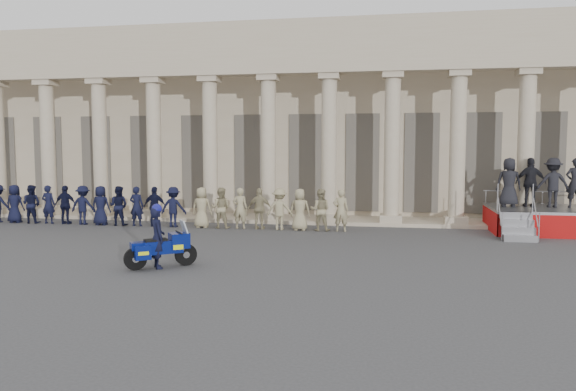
{
  "coord_description": "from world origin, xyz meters",
  "views": [
    {
      "loc": [
        3.85,
        -15.52,
        3.26
      ],
      "look_at": [
        0.41,
        3.3,
        1.6
      ],
      "focal_mm": 35.0,
      "sensor_mm": 36.0,
      "label": 1
    }
  ],
  "objects": [
    {
      "name": "rider",
      "position": [
        -2.29,
        -1.48,
        0.87
      ],
      "size": [
        0.68,
        0.72,
        1.75
      ],
      "rotation": [
        0.0,
        0.0,
        2.21
      ],
      "color": "black",
      "rests_on": "ground"
    },
    {
      "name": "officer_rank",
      "position": [
        -6.04,
        5.98,
        0.82
      ],
      "size": [
        16.43,
        0.62,
        1.64
      ],
      "color": "black",
      "rests_on": "ground"
    },
    {
      "name": "motorcycle",
      "position": [
        -2.2,
        -1.41,
        0.55
      ],
      "size": [
        1.67,
        1.4,
        1.27
      ],
      "rotation": [
        0.0,
        0.0,
        0.64
      ],
      "color": "black",
      "rests_on": "ground"
    },
    {
      "name": "reviewing_stand",
      "position": [
        9.94,
        7.31,
        1.57
      ],
      "size": [
        4.64,
        4.36,
        2.85
      ],
      "color": "gray",
      "rests_on": "ground"
    },
    {
      "name": "ground",
      "position": [
        0.0,
        0.0,
        0.0
      ],
      "size": [
        90.0,
        90.0,
        0.0
      ],
      "primitive_type": "plane",
      "color": "#3A3A3C",
      "rests_on": "ground"
    },
    {
      "name": "building",
      "position": [
        -0.0,
        14.74,
        4.52
      ],
      "size": [
        40.0,
        12.5,
        9.0
      ],
      "color": "tan",
      "rests_on": "ground"
    }
  ]
}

